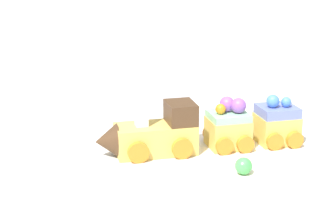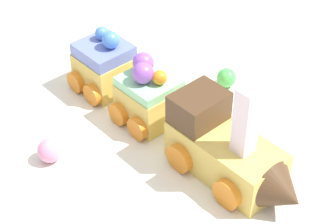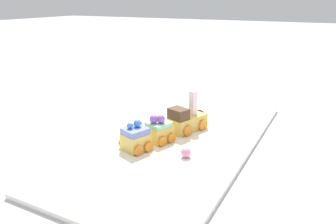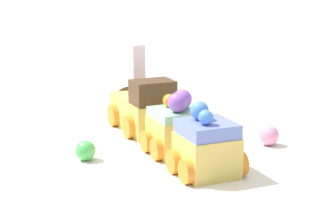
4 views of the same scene
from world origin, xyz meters
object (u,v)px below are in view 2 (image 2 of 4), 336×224
at_px(cake_car_mint, 149,96).
at_px(gumball_pink, 50,150).
at_px(cake_train_locomotive, 232,154).
at_px(gumball_green, 226,78).
at_px(cake_car_blueberry, 105,66).

height_order(cake_car_mint, gumball_pink, cake_car_mint).
bearing_deg(cake_car_mint, cake_train_locomotive, 0.07).
distance_m(gumball_green, gumball_pink, 0.21).
xyz_separation_m(cake_car_blueberry, gumball_pink, (0.02, -0.12, -0.02)).
relative_size(cake_car_blueberry, gumball_pink, 3.38).
bearing_deg(cake_car_mint, gumball_pink, -98.50).
bearing_deg(gumball_green, cake_car_blueberry, -151.06).
bearing_deg(gumball_green, cake_car_mint, -117.93).
bearing_deg(cake_car_blueberry, gumball_pink, -62.73).
xyz_separation_m(cake_car_mint, gumball_pink, (-0.05, -0.10, -0.02)).
bearing_deg(gumball_green, gumball_pink, -117.73).
bearing_deg(cake_car_blueberry, cake_train_locomotive, -0.08).
relative_size(cake_train_locomotive, gumball_green, 6.65).
distance_m(cake_car_mint, gumball_green, 0.10).
height_order(cake_car_blueberry, gumball_green, cake_car_blueberry).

